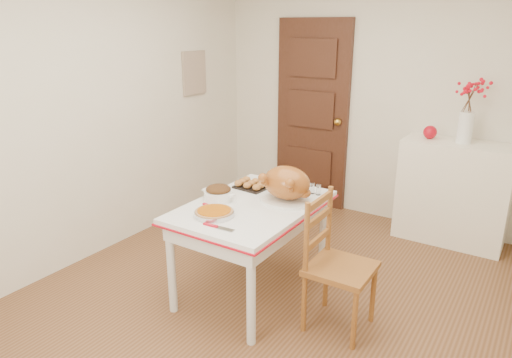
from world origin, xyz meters
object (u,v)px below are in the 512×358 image
Objects in this scene: chair_oak at (341,265)px; turkey_platter at (287,185)px; sideboard at (453,193)px; pumpkin_pie at (214,212)px; kitchen_table at (252,249)px.

chair_oak is 2.20× the size of turkey_platter.
pumpkin_pie is at bearing -118.93° from sideboard.
turkey_platter is at bearing 67.18° from chair_oak.
pumpkin_pie is at bearing -140.03° from turkey_platter.
kitchen_table is 0.56m from turkey_platter.
kitchen_table is at bearing -120.98° from sideboard.
sideboard is at bearing 61.07° from pumpkin_pie.
sideboard reaches higher than pumpkin_pie.
kitchen_table is at bearing -157.37° from turkey_platter.
sideboard is 1.04× the size of chair_oak.
chair_oak is at bearing 18.67° from pumpkin_pie.
turkey_platter is 1.54× the size of pumpkin_pie.
kitchen_table is 1.31× the size of chair_oak.
chair_oak is at bearing -43.06° from turkey_platter.
kitchen_table is 4.45× the size of pumpkin_pie.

